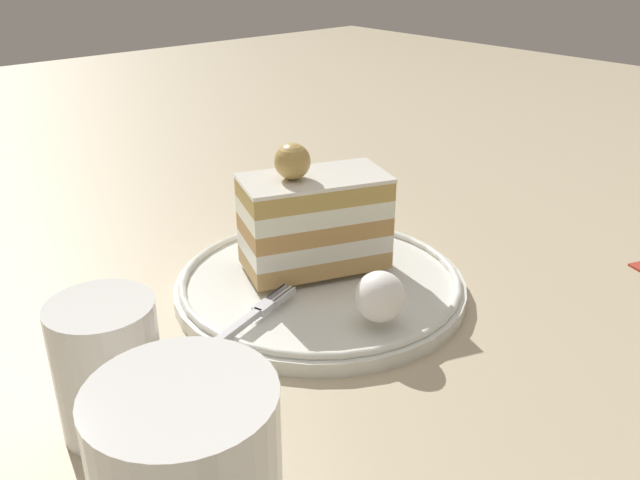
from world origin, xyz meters
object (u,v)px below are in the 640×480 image
cake_slice (314,219)px  dessert_plate (320,283)px  drink_glass_near (110,374)px  whipped_cream_dollop (380,296)px  fork (251,317)px

cake_slice → dessert_plate: bearing=-24.9°
dessert_plate → cake_slice: cake_slice is taller
cake_slice → drink_glass_near: (0.06, -0.20, -0.02)m
whipped_cream_dollop → fork: whipped_cream_dollop is taller
dessert_plate → whipped_cream_dollop: (0.08, -0.01, 0.03)m
whipped_cream_dollop → drink_glass_near: size_ratio=0.44×
drink_glass_near → whipped_cream_dollop: bearing=79.0°
cake_slice → fork: bearing=-67.6°
cake_slice → whipped_cream_dollop: (0.09, -0.02, -0.02)m
cake_slice → drink_glass_near: cake_slice is taller
whipped_cream_dollop → fork: size_ratio=0.35×
fork → drink_glass_near: drink_glass_near is taller
dessert_plate → cake_slice: (-0.02, 0.01, 0.05)m
dessert_plate → whipped_cream_dollop: whipped_cream_dollop is taller
dessert_plate → cake_slice: size_ratio=1.81×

